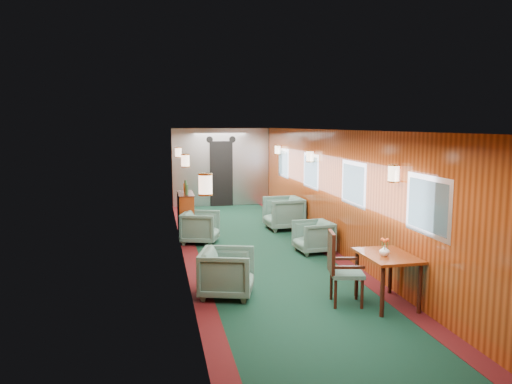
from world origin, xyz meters
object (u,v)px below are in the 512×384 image
Objects in this scene: side_chair at (340,265)px; armchair_left_far at (201,227)px; armchair_right_near at (313,237)px; credenza at (186,214)px; dining_table at (387,262)px; armchair_right_far at (283,213)px; armchair_left_near at (227,273)px.

side_chair is 4.34m from armchair_left_far.
credenza is at bearing -135.95° from armchair_right_near.
armchair_right_near is (-0.12, 2.95, -0.29)m from dining_table.
armchair_right_near is at bearing 91.41° from dining_table.
armchair_right_far is at bearing 90.68° from dining_table.
credenza is at bearing 121.75° from side_chair.
dining_table is at bearing -63.33° from credenza.
dining_table is 2.29m from armchair_left_near.
credenza is 1.69× the size of armchair_left_far.
credenza is 4.18m from armchair_left_near.
dining_table reaches higher than armchair_right_near.
armchair_right_near is 2.26m from armchair_right_far.
armchair_right_near is at bearing -26.82° from armchair_left_near.
armchair_left_near is at bearing -85.14° from credenza.
armchair_left_near is at bearing 167.40° from side_chair.
credenza is (-1.84, 4.81, -0.06)m from side_chair.
armchair_left_far is (-2.22, 4.18, -0.26)m from dining_table.
armchair_right_near is 0.80× the size of armchair_right_far.
side_chair is at bearing -16.34° from armchair_right_near.
side_chair is 0.82× the size of credenza.
credenza is 1.64× the size of armchair_left_near.
armchair_left_near is at bearing 158.94° from dining_table.
armchair_right_far is (-0.02, 2.26, 0.08)m from armchair_right_near.
credenza is at bearing 115.82° from dining_table.
armchair_left_near is at bearing -27.68° from armchair_right_far.
armchair_right_near is at bearing -2.84° from armchair_right_far.
credenza is at bearing 21.02° from armchair_left_near.
armchair_left_near is 1.11× the size of armchair_right_near.
side_chair is 1.50× the size of armchair_right_near.
armchair_left_near is 2.96m from armchair_right_near.
credenza is 0.83m from armchair_left_far.
armchair_left_far is (0.27, -0.77, -0.16)m from credenza.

